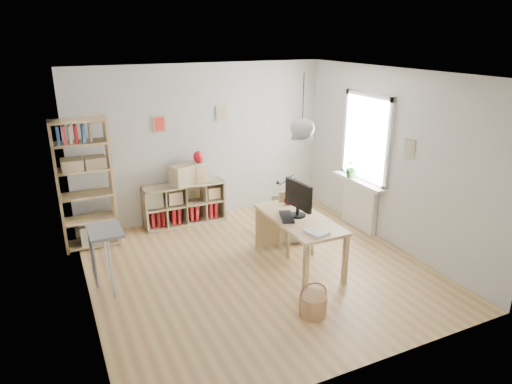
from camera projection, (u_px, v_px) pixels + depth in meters
name	position (u px, v px, depth m)	size (l,w,h in m)	color
ground	(259.00, 269.00, 6.47)	(4.50, 4.50, 0.00)	tan
room_shell	(302.00, 128.00, 5.90)	(4.50, 4.50, 4.50)	silver
window_unit	(367.00, 139.00, 7.36)	(0.07, 1.16, 1.46)	white
radiator	(360.00, 205.00, 7.73)	(0.10, 0.80, 0.80)	white
windowsill	(359.00, 182.00, 7.57)	(0.22, 1.20, 0.06)	white
desk	(299.00, 224.00, 6.34)	(0.70, 1.50, 0.75)	#DFBA80
cube_shelf	(183.00, 207.00, 7.95)	(1.40, 0.38, 0.72)	tan
tall_bookshelf	(84.00, 180.00, 6.82)	(0.80, 0.38, 2.00)	#DFBA80
side_table	(101.00, 244.00, 5.72)	(0.40, 0.55, 0.85)	gray
chair	(295.00, 218.00, 6.88)	(0.52, 0.52, 0.92)	gray
wicker_basket	(313.00, 304.00, 5.37)	(0.32, 0.32, 0.45)	#B07F4F
storage_chest	(293.00, 225.00, 7.42)	(0.82, 0.86, 0.65)	#B8B8B3
monitor	(298.00, 197.00, 6.28)	(0.23, 0.57, 0.50)	black
keyboard	(287.00, 217.00, 6.31)	(0.16, 0.44, 0.02)	black
task_lamp	(285.00, 187.00, 6.73)	(0.37, 0.14, 0.39)	black
yarn_ball	(289.00, 200.00, 6.75)	(0.14, 0.14, 0.14)	#440911
paper_tray	(317.00, 232.00, 5.82)	(0.22, 0.27, 0.03)	white
drawer_chest	(188.00, 174.00, 7.76)	(0.60, 0.28, 0.34)	tan
red_vase	(198.00, 157.00, 7.75)	(0.17, 0.17, 0.21)	maroon
potted_plant	(352.00, 167.00, 7.65)	(0.30, 0.26, 0.34)	#2D6626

